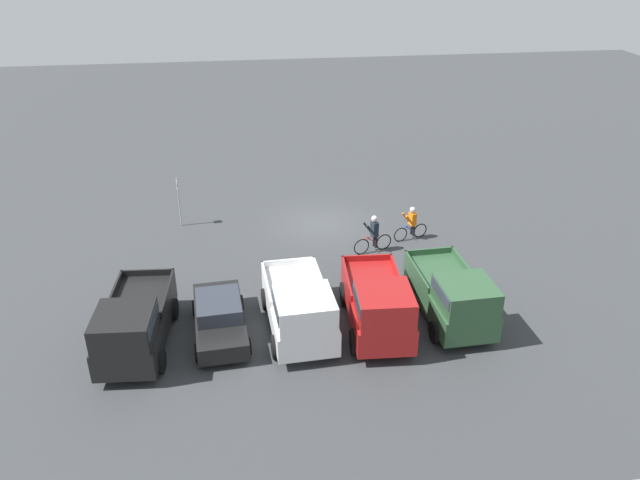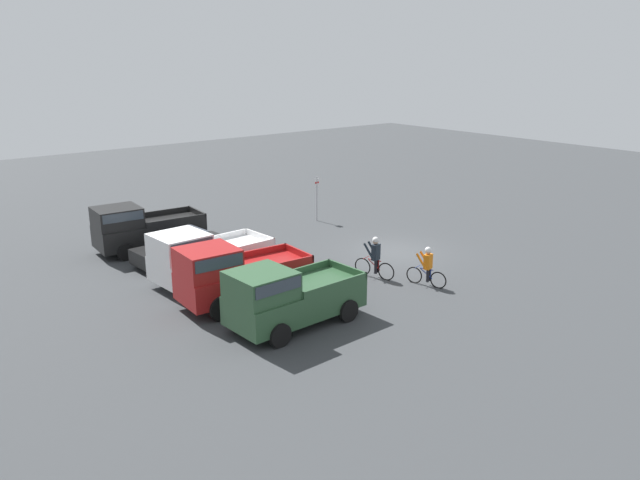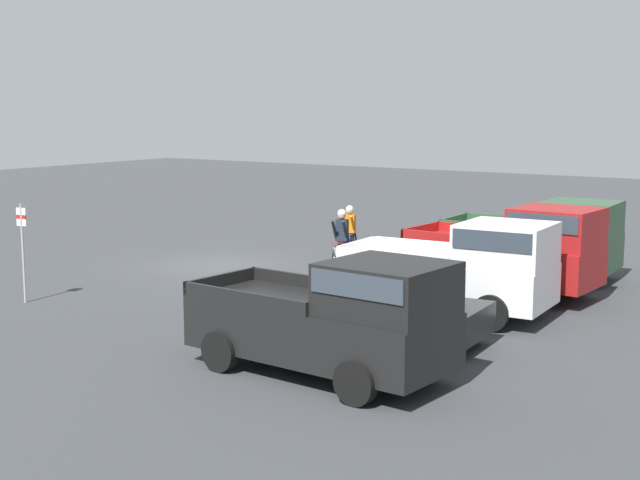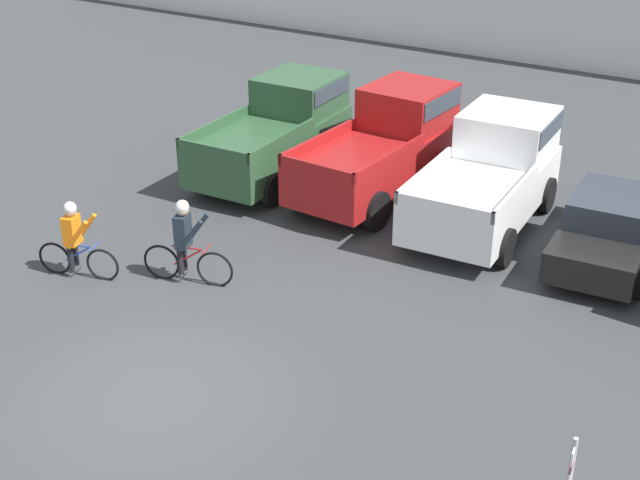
{
  "view_description": "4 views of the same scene",
  "coord_description": "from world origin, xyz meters",
  "px_view_note": "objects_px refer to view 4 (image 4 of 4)",
  "views": [
    {
      "loc": [
        3.8,
        27.16,
        13.28
      ],
      "look_at": [
        0.6,
        4.05,
        1.2
      ],
      "focal_mm": 35.0,
      "sensor_mm": 36.0,
      "label": 1
    },
    {
      "loc": [
        -19.43,
        20.29,
        8.96
      ],
      "look_at": [
        0.6,
        4.05,
        1.2
      ],
      "focal_mm": 35.0,
      "sensor_mm": 36.0,
      "label": 2
    },
    {
      "loc": [
        20.7,
        17.49,
        4.89
      ],
      "look_at": [
        0.6,
        4.05,
        1.2
      ],
      "focal_mm": 50.0,
      "sensor_mm": 36.0,
      "label": 3
    },
    {
      "loc": [
        8.36,
        -8.51,
        8.59
      ],
      "look_at": [
        0.6,
        4.05,
        1.2
      ],
      "focal_mm": 50.0,
      "sensor_mm": 36.0,
      "label": 4
    }
  ],
  "objects_px": {
    "pickup_truck_1": "(386,143)",
    "pickup_truck_2": "(491,171)",
    "pickup_truck_0": "(279,128)",
    "cyclist_0": "(185,241)",
    "cyclist_1": "(75,239)",
    "sedan_0": "(610,227)"
  },
  "relations": [
    {
      "from": "pickup_truck_1",
      "to": "cyclist_1",
      "type": "distance_m",
      "value": 7.71
    },
    {
      "from": "pickup_truck_1",
      "to": "pickup_truck_2",
      "type": "bearing_deg",
      "value": -4.81
    },
    {
      "from": "sedan_0",
      "to": "cyclist_1",
      "type": "distance_m",
      "value": 10.75
    },
    {
      "from": "cyclist_0",
      "to": "pickup_truck_1",
      "type": "bearing_deg",
      "value": 79.28
    },
    {
      "from": "sedan_0",
      "to": "pickup_truck_2",
      "type": "bearing_deg",
      "value": 169.64
    },
    {
      "from": "pickup_truck_0",
      "to": "cyclist_1",
      "type": "bearing_deg",
      "value": -92.56
    },
    {
      "from": "pickup_truck_0",
      "to": "pickup_truck_1",
      "type": "xyz_separation_m",
      "value": [
        2.84,
        0.31,
        0.07
      ]
    },
    {
      "from": "pickup_truck_0",
      "to": "cyclist_0",
      "type": "xyz_separation_m",
      "value": [
        1.69,
        -5.76,
        -0.25
      ]
    },
    {
      "from": "cyclist_0",
      "to": "sedan_0",
      "type": "bearing_deg",
      "value": 38.37
    },
    {
      "from": "pickup_truck_0",
      "to": "sedan_0",
      "type": "relative_size",
      "value": 1.11
    },
    {
      "from": "pickup_truck_1",
      "to": "pickup_truck_2",
      "type": "height_order",
      "value": "pickup_truck_1"
    },
    {
      "from": "pickup_truck_2",
      "to": "pickup_truck_1",
      "type": "bearing_deg",
      "value": 175.19
    },
    {
      "from": "pickup_truck_2",
      "to": "pickup_truck_0",
      "type": "bearing_deg",
      "value": -179.15
    },
    {
      "from": "cyclist_0",
      "to": "cyclist_1",
      "type": "relative_size",
      "value": 1.07
    },
    {
      "from": "sedan_0",
      "to": "cyclist_1",
      "type": "height_order",
      "value": "cyclist_1"
    },
    {
      "from": "cyclist_1",
      "to": "pickup_truck_1",
      "type": "bearing_deg",
      "value": 65.92
    },
    {
      "from": "sedan_0",
      "to": "cyclist_1",
      "type": "xyz_separation_m",
      "value": [
        -8.72,
        -6.28,
        0.12
      ]
    },
    {
      "from": "pickup_truck_1",
      "to": "cyclist_1",
      "type": "xyz_separation_m",
      "value": [
        -3.14,
        -7.03,
        -0.39
      ]
    },
    {
      "from": "pickup_truck_2",
      "to": "cyclist_0",
      "type": "xyz_separation_m",
      "value": [
        -3.9,
        -5.84,
        -0.26
      ]
    },
    {
      "from": "pickup_truck_2",
      "to": "cyclist_1",
      "type": "height_order",
      "value": "pickup_truck_2"
    },
    {
      "from": "pickup_truck_0",
      "to": "pickup_truck_1",
      "type": "distance_m",
      "value": 2.86
    },
    {
      "from": "pickup_truck_1",
      "to": "cyclist_1",
      "type": "bearing_deg",
      "value": -114.08
    }
  ]
}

